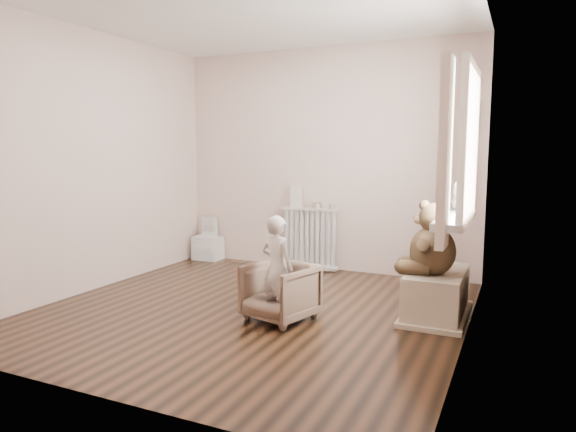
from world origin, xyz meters
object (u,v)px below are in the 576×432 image
at_px(toy_vanity, 208,239).
at_px(child, 277,268).
at_px(plush_cat, 460,199).
at_px(radiator, 310,237).
at_px(armchair, 280,292).
at_px(teddy_bear, 433,241).
at_px(toy_bench, 437,293).

distance_m(toy_vanity, child, 2.64).
bearing_deg(plush_cat, radiator, 153.75).
distance_m(radiator, plush_cat, 2.13).
xyz_separation_m(armchair, child, (0.00, -0.05, 0.22)).
height_order(radiator, toy_vanity, radiator).
distance_m(radiator, toy_vanity, 1.42).
height_order(armchair, child, child).
distance_m(radiator, teddy_bear, 2.09).
distance_m(toy_vanity, plush_cat, 3.43).
height_order(toy_vanity, plush_cat, plush_cat).
bearing_deg(teddy_bear, toy_bench, 72.23).
height_order(radiator, teddy_bear, teddy_bear).
bearing_deg(armchair, plush_cat, 48.54).
bearing_deg(child, armchair, -73.83).
xyz_separation_m(radiator, toy_vanity, (-1.42, -0.03, -0.11)).
xyz_separation_m(teddy_bear, plush_cat, (0.17, 0.31, 0.33)).
bearing_deg(toy_vanity, radiator, 1.21).
relative_size(radiator, child, 0.85).
xyz_separation_m(toy_vanity, armchair, (1.89, -1.78, -0.04)).
bearing_deg(armchair, toy_vanity, 152.89).
height_order(armchair, toy_bench, armchair).
distance_m(armchair, teddy_bear, 1.33).
relative_size(armchair, teddy_bear, 0.88).
distance_m(toy_vanity, teddy_bear, 3.32).
height_order(toy_vanity, toy_bench, toy_vanity).
bearing_deg(child, radiator, -59.48).
relative_size(toy_bench, teddy_bear, 1.42).
bearing_deg(teddy_bear, child, -158.07).
xyz_separation_m(toy_bench, teddy_bear, (-0.03, -0.12, 0.47)).
bearing_deg(armchair, child, -73.83).
height_order(child, teddy_bear, teddy_bear).
relative_size(toy_vanity, plush_cat, 2.04).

